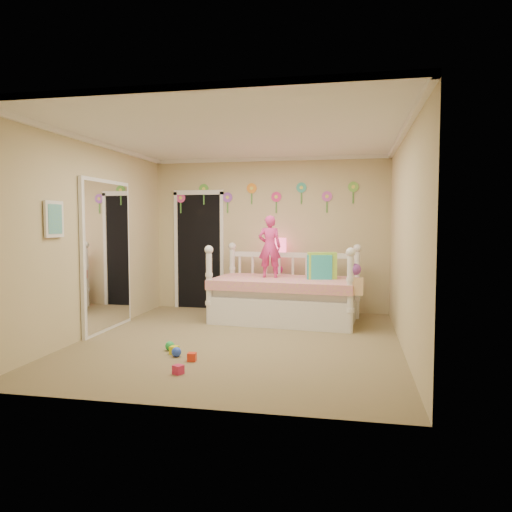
% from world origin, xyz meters
% --- Properties ---
extents(floor, '(4.00, 4.50, 0.01)m').
position_xyz_m(floor, '(0.00, 0.00, 0.00)').
color(floor, '#7F684C').
rests_on(floor, ground).
extents(ceiling, '(4.00, 4.50, 0.01)m').
position_xyz_m(ceiling, '(0.00, 0.00, 2.60)').
color(ceiling, white).
rests_on(ceiling, floor).
extents(back_wall, '(4.00, 0.01, 2.60)m').
position_xyz_m(back_wall, '(0.00, 2.25, 1.30)').
color(back_wall, tan).
rests_on(back_wall, floor).
extents(left_wall, '(0.01, 4.50, 2.60)m').
position_xyz_m(left_wall, '(-2.00, 0.00, 1.30)').
color(left_wall, tan).
rests_on(left_wall, floor).
extents(right_wall, '(0.01, 4.50, 2.60)m').
position_xyz_m(right_wall, '(2.00, 0.00, 1.30)').
color(right_wall, tan).
rests_on(right_wall, floor).
extents(crown_molding, '(4.00, 4.50, 0.06)m').
position_xyz_m(crown_molding, '(0.00, 0.00, 2.57)').
color(crown_molding, white).
rests_on(crown_molding, ceiling).
extents(daybed, '(2.29, 1.38, 1.19)m').
position_xyz_m(daybed, '(0.40, 1.37, 0.59)').
color(daybed, white).
rests_on(daybed, floor).
extents(pillow_turquoise, '(0.38, 0.19, 0.37)m').
position_xyz_m(pillow_turquoise, '(0.92, 1.36, 0.84)').
color(pillow_turquoise, '#26BE99').
rests_on(pillow_turquoise, daybed).
extents(pillow_lime, '(0.45, 0.25, 0.40)m').
position_xyz_m(pillow_lime, '(0.95, 1.39, 0.86)').
color(pillow_lime, '#A4E646').
rests_on(pillow_lime, daybed).
extents(child, '(0.37, 0.27, 0.96)m').
position_xyz_m(child, '(0.15, 1.43, 1.14)').
color(child, '#E53487').
rests_on(child, daybed).
extents(nightstand, '(0.39, 0.31, 0.64)m').
position_xyz_m(nightstand, '(0.18, 2.07, 0.32)').
color(nightstand, white).
rests_on(nightstand, floor).
extents(table_lamp, '(0.28, 0.28, 0.61)m').
position_xyz_m(table_lamp, '(0.18, 2.07, 1.04)').
color(table_lamp, '#D11B7C').
rests_on(table_lamp, nightstand).
extents(closet_doorway, '(0.90, 0.04, 2.07)m').
position_xyz_m(closet_doorway, '(-1.25, 2.23, 1.03)').
color(closet_doorway, black).
rests_on(closet_doorway, back_wall).
extents(flower_decals, '(3.40, 0.02, 0.50)m').
position_xyz_m(flower_decals, '(-0.09, 2.24, 1.94)').
color(flower_decals, '#B2668C').
rests_on(flower_decals, back_wall).
extents(mirror_closet, '(0.07, 1.30, 2.10)m').
position_xyz_m(mirror_closet, '(-1.96, 0.30, 1.05)').
color(mirror_closet, white).
rests_on(mirror_closet, left_wall).
extents(wall_picture, '(0.05, 0.34, 0.42)m').
position_xyz_m(wall_picture, '(-1.97, -0.90, 1.55)').
color(wall_picture, white).
rests_on(wall_picture, left_wall).
extents(hanging_bag, '(0.20, 0.16, 0.36)m').
position_xyz_m(hanging_bag, '(1.44, 0.77, 0.72)').
color(hanging_bag, beige).
rests_on(hanging_bag, daybed).
extents(toy_scatter, '(0.87, 1.34, 0.11)m').
position_xyz_m(toy_scatter, '(-0.42, -0.82, 0.06)').
color(toy_scatter, '#996666').
rests_on(toy_scatter, floor).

